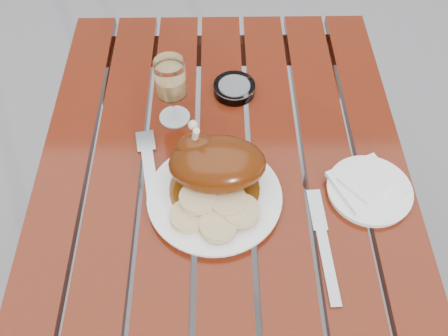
# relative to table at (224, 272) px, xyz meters

# --- Properties ---
(ground) EXTENTS (60.00, 60.00, 0.00)m
(ground) POSITION_rel_table_xyz_m (0.00, 0.00, -0.38)
(ground) COLOR slate
(ground) RESTS_ON ground
(table) EXTENTS (0.80, 1.20, 0.75)m
(table) POSITION_rel_table_xyz_m (0.00, 0.00, 0.00)
(table) COLOR maroon
(table) RESTS_ON ground
(dinner_plate) EXTENTS (0.34, 0.34, 0.02)m
(dinner_plate) POSITION_rel_table_xyz_m (-0.02, -0.02, 0.38)
(dinner_plate) COLOR white
(dinner_plate) RESTS_ON table
(roast_duck) EXTENTS (0.20, 0.19, 0.14)m
(roast_duck) POSITION_rel_table_xyz_m (-0.02, 0.02, 0.45)
(roast_duck) COLOR #5F2F0A
(roast_duck) RESTS_ON dinner_plate
(bread_dumplings) EXTENTS (0.18, 0.13, 0.03)m
(bread_dumplings) POSITION_rel_table_xyz_m (-0.02, -0.06, 0.41)
(bread_dumplings) COLOR tan
(bread_dumplings) RESTS_ON dinner_plate
(wine_glass) EXTENTS (0.09, 0.09, 0.17)m
(wine_glass) POSITION_rel_table_xyz_m (-0.11, 0.21, 0.46)
(wine_glass) COLOR #DBAE63
(wine_glass) RESTS_ON table
(side_plate) EXTENTS (0.21, 0.21, 0.01)m
(side_plate) POSITION_rel_table_xyz_m (0.30, -0.00, 0.38)
(side_plate) COLOR white
(side_plate) RESTS_ON table
(napkin) EXTENTS (0.16, 0.15, 0.01)m
(napkin) POSITION_rel_table_xyz_m (0.29, 0.01, 0.39)
(napkin) COLOR white
(napkin) RESTS_ON side_plate
(ashtray) EXTENTS (0.11, 0.11, 0.03)m
(ashtray) POSITION_rel_table_xyz_m (0.03, 0.30, 0.39)
(ashtray) COLOR #B2B7BC
(ashtray) RESTS_ON table
(fork) EXTENTS (0.06, 0.21, 0.01)m
(fork) POSITION_rel_table_xyz_m (-0.16, 0.05, 0.38)
(fork) COLOR gray
(fork) RESTS_ON table
(knife) EXTENTS (0.03, 0.22, 0.01)m
(knife) POSITION_rel_table_xyz_m (0.19, -0.14, 0.38)
(knife) COLOR gray
(knife) RESTS_ON table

